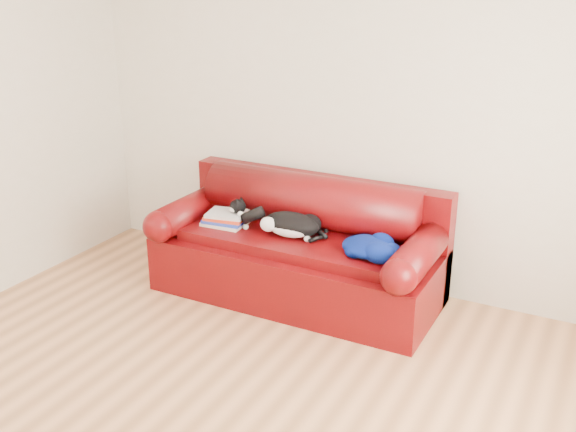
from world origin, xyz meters
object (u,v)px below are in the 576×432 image
(blanket, at_px, (370,246))
(sofa_base, at_px, (297,266))
(book_stack, at_px, (226,218))
(cat, at_px, (290,225))

(blanket, bearing_deg, sofa_base, 170.22)
(sofa_base, relative_size, blanket, 4.52)
(sofa_base, height_order, book_stack, book_stack)
(book_stack, bearing_deg, cat, 1.72)
(sofa_base, xyz_separation_m, book_stack, (-0.57, -0.08, 0.31))
(cat, bearing_deg, book_stack, 159.14)
(sofa_base, bearing_deg, book_stack, -172.44)
(cat, distance_m, blanket, 0.64)
(cat, xyz_separation_m, blanket, (0.64, -0.05, -0.03))
(book_stack, relative_size, cat, 0.53)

